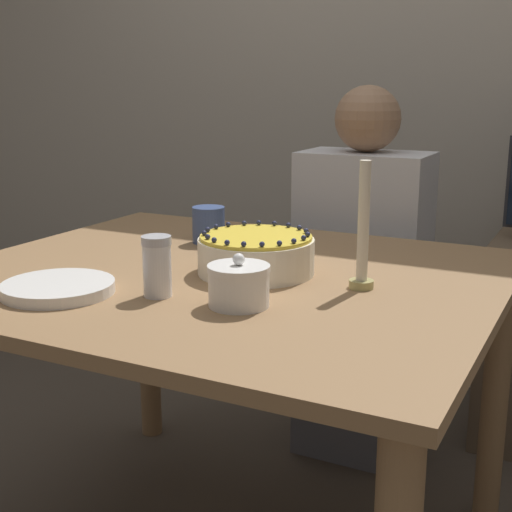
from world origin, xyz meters
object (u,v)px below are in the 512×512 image
person_man_blue_shirt (361,297)px  sugar_bowl (239,285)px  cake (256,254)px  sugar_shaker (157,266)px  candle (363,238)px

person_man_blue_shirt → sugar_bowl: bearing=93.7°
cake → person_man_blue_shirt: size_ratio=0.22×
sugar_shaker → person_man_blue_shirt: bearing=83.1°
sugar_bowl → candle: 0.30m
sugar_bowl → sugar_shaker: (-0.18, -0.02, 0.02)m
cake → person_man_blue_shirt: bearing=88.5°
sugar_bowl → candle: (0.18, 0.23, 0.07)m
cake → candle: size_ratio=0.98×
sugar_bowl → sugar_shaker: bearing=-174.1°
sugar_bowl → person_man_blue_shirt: 1.00m
cake → sugar_shaker: 0.27m
cake → sugar_bowl: size_ratio=2.16×
sugar_shaker → candle: size_ratio=0.46×
cake → person_man_blue_shirt: 0.78m
cake → sugar_shaker: (-0.10, -0.25, 0.02)m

